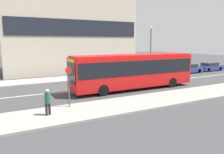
{
  "coord_description": "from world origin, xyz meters",
  "views": [
    {
      "loc": [
        -6.31,
        -18.97,
        4.45
      ],
      "look_at": [
        2.82,
        -1.63,
        1.27
      ],
      "focal_mm": 35.0,
      "sensor_mm": 36.0,
      "label": 1
    }
  ],
  "objects_px": {
    "parked_car_2": "(210,67)",
    "pedestrian_near_stop": "(48,101)",
    "parked_car_0": "(157,71)",
    "parked_car_1": "(188,69)",
    "city_bus": "(134,69)",
    "street_lamp": "(151,45)",
    "bus_stop_sign": "(69,83)"
  },
  "relations": [
    {
      "from": "bus_stop_sign",
      "to": "street_lamp",
      "type": "xyz_separation_m",
      "value": [
        14.83,
        10.55,
        2.32
      ]
    },
    {
      "from": "pedestrian_near_stop",
      "to": "parked_car_0",
      "type": "bearing_deg",
      "value": 12.54
    },
    {
      "from": "parked_car_2",
      "to": "pedestrian_near_stop",
      "type": "height_order",
      "value": "pedestrian_near_stop"
    },
    {
      "from": "city_bus",
      "to": "street_lamp",
      "type": "xyz_separation_m",
      "value": [
        7.58,
        7.35,
        2.17
      ]
    },
    {
      "from": "parked_car_1",
      "to": "street_lamp",
      "type": "relative_size",
      "value": 0.68
    },
    {
      "from": "parked_car_0",
      "to": "pedestrian_near_stop",
      "type": "xyz_separation_m",
      "value": [
        -16.14,
        -9.74,
        0.37
      ]
    },
    {
      "from": "city_bus",
      "to": "bus_stop_sign",
      "type": "height_order",
      "value": "city_bus"
    },
    {
      "from": "parked_car_2",
      "to": "bus_stop_sign",
      "type": "bearing_deg",
      "value": -160.87
    },
    {
      "from": "city_bus",
      "to": "street_lamp",
      "type": "height_order",
      "value": "street_lamp"
    },
    {
      "from": "parked_car_0",
      "to": "street_lamp",
      "type": "bearing_deg",
      "value": 80.77
    },
    {
      "from": "parked_car_0",
      "to": "bus_stop_sign",
      "type": "relative_size",
      "value": 1.65
    },
    {
      "from": "pedestrian_near_stop",
      "to": "street_lamp",
      "type": "height_order",
      "value": "street_lamp"
    },
    {
      "from": "city_bus",
      "to": "pedestrian_near_stop",
      "type": "bearing_deg",
      "value": -151.46
    },
    {
      "from": "street_lamp",
      "to": "bus_stop_sign",
      "type": "bearing_deg",
      "value": -144.58
    },
    {
      "from": "pedestrian_near_stop",
      "to": "parked_car_2",
      "type": "bearing_deg",
      "value": 1.48
    },
    {
      "from": "parked_car_0",
      "to": "parked_car_1",
      "type": "distance_m",
      "value": 5.43
    },
    {
      "from": "parked_car_0",
      "to": "parked_car_1",
      "type": "relative_size",
      "value": 1.05
    },
    {
      "from": "parked_car_1",
      "to": "bus_stop_sign",
      "type": "bearing_deg",
      "value": -157.17
    },
    {
      "from": "city_bus",
      "to": "pedestrian_near_stop",
      "type": "xyz_separation_m",
      "value": [
        -8.87,
        -4.23,
        -0.86
      ]
    },
    {
      "from": "bus_stop_sign",
      "to": "street_lamp",
      "type": "height_order",
      "value": "street_lamp"
    },
    {
      "from": "parked_car_2",
      "to": "street_lamp",
      "type": "xyz_separation_m",
      "value": [
        -10.01,
        1.93,
        3.44
      ]
    },
    {
      "from": "parked_car_0",
      "to": "pedestrian_near_stop",
      "type": "relative_size",
      "value": 2.87
    },
    {
      "from": "parked_car_2",
      "to": "street_lamp",
      "type": "height_order",
      "value": "street_lamp"
    },
    {
      "from": "city_bus",
      "to": "street_lamp",
      "type": "distance_m",
      "value": 10.77
    },
    {
      "from": "parked_car_0",
      "to": "parked_car_1",
      "type": "height_order",
      "value": "parked_car_0"
    },
    {
      "from": "parked_car_1",
      "to": "pedestrian_near_stop",
      "type": "xyz_separation_m",
      "value": [
        -21.56,
        -9.43,
        0.39
      ]
    },
    {
      "from": "city_bus",
      "to": "bus_stop_sign",
      "type": "bearing_deg",
      "value": -153.17
    },
    {
      "from": "bus_stop_sign",
      "to": "parked_car_0",
      "type": "bearing_deg",
      "value": 30.93
    },
    {
      "from": "parked_car_0",
      "to": "parked_car_2",
      "type": "xyz_separation_m",
      "value": [
        10.31,
        -0.09,
        -0.04
      ]
    },
    {
      "from": "parked_car_2",
      "to": "pedestrian_near_stop",
      "type": "relative_size",
      "value": 2.71
    },
    {
      "from": "parked_car_1",
      "to": "pedestrian_near_stop",
      "type": "height_order",
      "value": "pedestrian_near_stop"
    },
    {
      "from": "parked_car_0",
      "to": "parked_car_2",
      "type": "relative_size",
      "value": 1.06
    }
  ]
}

